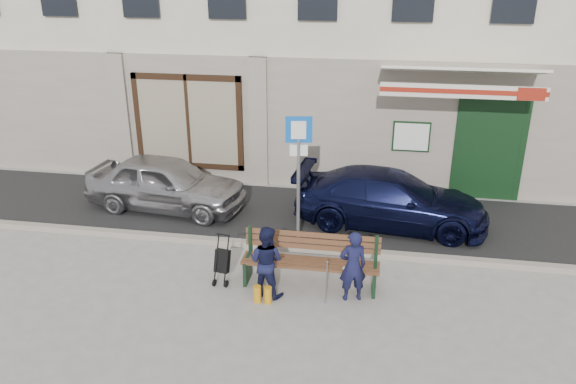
% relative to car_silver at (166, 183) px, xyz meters
% --- Properties ---
extents(ground, '(80.00, 80.00, 0.00)m').
position_rel_car_silver_xyz_m(ground, '(3.18, -3.04, -0.62)').
color(ground, '#9E9991').
rests_on(ground, ground).
extents(asphalt_lane, '(60.00, 3.20, 0.01)m').
position_rel_car_silver_xyz_m(asphalt_lane, '(3.18, 0.06, -0.62)').
color(asphalt_lane, '#282828').
rests_on(asphalt_lane, ground).
extents(curb, '(60.00, 0.18, 0.12)m').
position_rel_car_silver_xyz_m(curb, '(3.18, -1.54, -0.56)').
color(curb, '#9E9384').
rests_on(curb, ground).
extents(car_silver, '(3.78, 1.86, 1.24)m').
position_rel_car_silver_xyz_m(car_silver, '(0.00, 0.00, 0.00)').
color(car_silver, '#AAAAAF').
rests_on(car_silver, ground).
extents(car_navy, '(4.23, 2.02, 1.19)m').
position_rel_car_silver_xyz_m(car_navy, '(5.05, -0.02, -0.03)').
color(car_navy, black).
rests_on(car_navy, ground).
extents(parking_sign, '(0.50, 0.12, 2.68)m').
position_rel_car_silver_xyz_m(parking_sign, '(3.26, -1.38, 1.18)').
color(parking_sign, gray).
rests_on(parking_sign, ground).
extents(bench, '(2.40, 1.17, 0.98)m').
position_rel_car_silver_xyz_m(bench, '(3.63, -2.76, -0.16)').
color(bench, brown).
rests_on(bench, ground).
extents(man, '(0.53, 0.43, 1.27)m').
position_rel_car_silver_xyz_m(man, '(4.43, -3.08, 0.01)').
color(man, '#141538').
rests_on(man, ground).
extents(woman, '(0.72, 0.62, 1.27)m').
position_rel_car_silver_xyz_m(woman, '(2.98, -3.16, 0.02)').
color(woman, '#141737').
rests_on(woman, ground).
extents(stroller, '(0.29, 0.39, 0.89)m').
position_rel_car_silver_xyz_m(stroller, '(2.13, -2.90, -0.23)').
color(stroller, black).
rests_on(stroller, ground).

